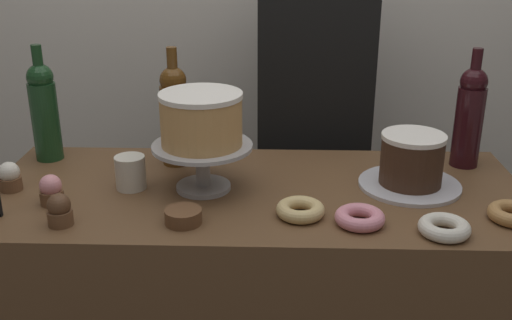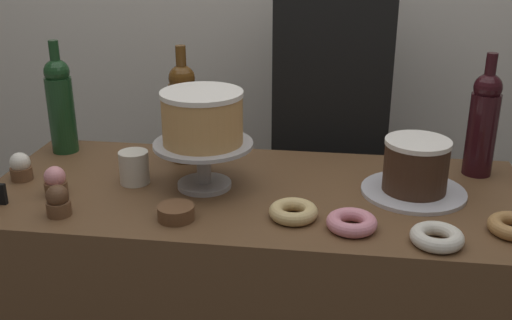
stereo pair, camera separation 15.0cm
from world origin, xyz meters
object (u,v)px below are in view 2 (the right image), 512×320
cupcake_chocolate (58,201)px  cookie_stack (176,213)px  wine_bottle_green (60,104)px  coffee_cup_ceramic (134,167)px  wine_bottle_dark_red (483,122)px  barista_figure (328,161)px  chocolate_round_cake (416,165)px  cupcake_vanilla (21,167)px  donut_glazed (293,212)px  donut_pink (352,222)px  cake_stand_pedestal (204,156)px  white_layer_cake (203,117)px  cupcake_strawberry (55,182)px  donut_sugar (437,237)px  wine_bottle_amber (183,111)px

cupcake_chocolate → cookie_stack: cupcake_chocolate is taller
wine_bottle_green → coffee_cup_ceramic: (0.28, -0.20, -0.10)m
wine_bottle_green → cookie_stack: size_ratio=3.87×
wine_bottle_dark_red → barista_figure: 0.58m
coffee_cup_ceramic → chocolate_round_cake: bearing=2.6°
cupcake_chocolate → barista_figure: size_ratio=0.05×
cupcake_vanilla → barista_figure: bearing=34.6°
donut_glazed → donut_pink: (0.13, -0.04, 0.00)m
cake_stand_pedestal → cupcake_chocolate: 0.37m
white_layer_cake → cupcake_strawberry: 0.40m
cake_stand_pedestal → wine_bottle_dark_red: wine_bottle_dark_red is taller
chocolate_round_cake → cupcake_chocolate: chocolate_round_cake is taller
wine_bottle_dark_red → donut_sugar: wine_bottle_dark_red is taller
donut_sugar → barista_figure: barista_figure is taller
cupcake_strawberry → donut_glazed: bearing=-4.5°
wine_bottle_amber → cupcake_strawberry: 0.39m
wine_bottle_dark_red → donut_pink: size_ratio=2.91×
donut_glazed → cookie_stack: 0.27m
wine_bottle_dark_red → wine_bottle_green: 1.17m
white_layer_cake → barista_figure: size_ratio=0.13×
wine_bottle_amber → cake_stand_pedestal: bearing=-61.0°
wine_bottle_dark_red → cupcake_vanilla: (-1.19, -0.21, -0.11)m
donut_pink → coffee_cup_ceramic: 0.58m
cupcake_strawberry → cupcake_chocolate: (0.06, -0.11, 0.00)m
wine_bottle_dark_red → cupcake_vanilla: wine_bottle_dark_red is taller
wine_bottle_amber → cupcake_vanilla: bearing=-153.1°
cake_stand_pedestal → donut_glazed: (0.24, -0.15, -0.07)m
cake_stand_pedestal → barista_figure: bearing=59.5°
wine_bottle_amber → donut_pink: (0.46, -0.36, -0.13)m
wine_bottle_amber → cupcake_vanilla: 0.45m
cupcake_chocolate → cookie_stack: 0.27m
cupcake_strawberry → coffee_cup_ceramic: (0.17, 0.10, 0.01)m
wine_bottle_dark_red → coffee_cup_ceramic: wine_bottle_dark_red is taller
coffee_cup_ceramic → cookie_stack: bearing=-49.5°
cupcake_vanilla → coffee_cup_ceramic: 0.30m
white_layer_cake → cookie_stack: (-0.02, -0.19, -0.17)m
donut_sugar → donut_pink: bearing=166.6°
cupcake_strawberry → cookie_stack: size_ratio=0.88×
cupcake_vanilla → cupcake_chocolate: bearing=-44.3°
chocolate_round_cake → wine_bottle_dark_red: size_ratio=0.49×
coffee_cup_ceramic → white_layer_cake: bearing=1.7°
white_layer_cake → cupcake_chocolate: 0.39m
white_layer_cake → wine_bottle_amber: wine_bottle_amber is taller
cake_stand_pedestal → wine_bottle_green: wine_bottle_green is taller
donut_glazed → donut_sugar: bearing=-14.2°
wine_bottle_green → cupcake_strawberry: wine_bottle_green is taller
barista_figure → cupcake_strawberry: bearing=-136.6°
coffee_cup_ceramic → barista_figure: size_ratio=0.05×
donut_pink → donut_glazed: bearing=164.8°
wine_bottle_green → cookie_stack: bearing=-41.4°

